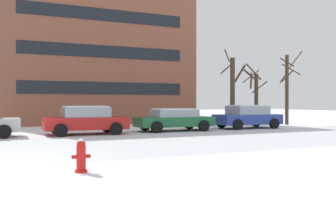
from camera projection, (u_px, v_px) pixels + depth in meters
The scene contains 8 objects.
fire_hydrant at pixel (81, 155), 8.86m from camera, with size 0.44×0.30×0.81m.
parked_car_red at pixel (85, 120), 19.22m from camera, with size 4.22×2.17×1.47m.
parked_car_green at pixel (174, 119), 21.52m from camera, with size 4.48×2.13×1.30m.
parked_car_blue at pixel (247, 117), 23.64m from camera, with size 4.21×2.13×1.48m.
tree_far_right at pixel (233, 90), 26.41m from camera, with size 1.58×1.42×5.47m.
tree_far_mid at pixel (255, 94), 27.34m from camera, with size 1.69×1.68×4.52m.
tree_far_left at pixel (287, 87), 27.56m from camera, with size 1.78×1.79×5.44m.
building_far_right at pixel (90, 58), 31.96m from camera, with size 15.19×10.33×10.84m.
Camera 1 is at (0.10, -11.31, 1.67)m, focal length 39.82 mm.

